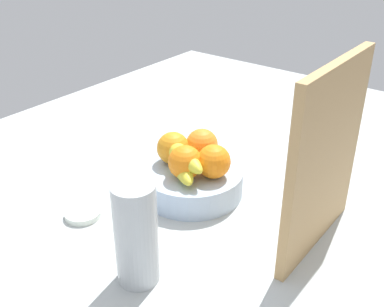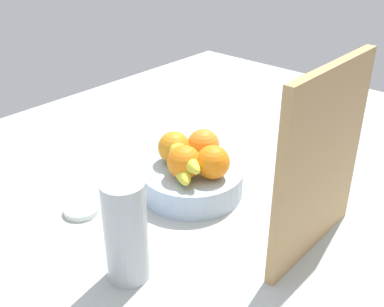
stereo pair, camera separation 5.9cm
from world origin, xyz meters
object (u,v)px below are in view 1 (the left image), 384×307
object	(u,v)px
orange_center	(185,162)
banana_bunch	(181,160)
jar_lid	(83,214)
orange_front_right	(173,148)
cutting_board	(325,159)
thermos_tumbler	(136,234)
orange_back_left	(214,162)
fruit_bowl	(192,181)
orange_front_left	(201,144)

from	to	relation	value
orange_center	banana_bunch	world-z (taller)	orange_center
banana_bunch	jar_lid	distance (cm)	23.57
orange_front_right	banana_bunch	xyz separation A→B (cm)	(2.32, 4.04, -0.57)
orange_front_right	orange_center	world-z (taller)	same
orange_front_right	orange_center	xyz separation A→B (cm)	(3.47, 6.17, 0.00)
orange_center	cutting_board	world-z (taller)	cutting_board
orange_front_right	thermos_tumbler	bearing A→B (deg)	28.29
orange_center	orange_back_left	distance (cm)	6.07
orange_front_right	thermos_tumbler	world-z (taller)	thermos_tumbler
orange_front_right	cutting_board	size ratio (longest dim) A/B	0.20
orange_center	thermos_tumbler	xyz separation A→B (cm)	(24.01, 8.62, -0.11)
fruit_bowl	thermos_tumbler	distance (cm)	29.82
orange_front_left	cutting_board	bearing A→B (deg)	81.73
fruit_bowl	orange_front_left	size ratio (longest dim) A/B	3.10
orange_front_right	jar_lid	world-z (taller)	orange_front_right
orange_back_left	banana_bunch	xyz separation A→B (cm)	(2.79, -6.75, -0.57)
fruit_bowl	jar_lid	size ratio (longest dim) A/B	3.03
jar_lid	orange_center	bearing A→B (deg)	143.23
orange_front_right	thermos_tumbler	xyz separation A→B (cm)	(27.47, 14.79, -0.11)
orange_front_right	banana_bunch	size ratio (longest dim) A/B	0.43
banana_bunch	cutting_board	world-z (taller)	cutting_board
orange_back_left	thermos_tumbler	bearing A→B (deg)	8.14
orange_center	orange_back_left	size ratio (longest dim) A/B	1.00
banana_bunch	cutting_board	xyz separation A→B (cm)	(-3.14, 30.49, 8.92)
fruit_bowl	orange_front_left	distance (cm)	8.59
fruit_bowl	orange_back_left	world-z (taller)	orange_back_left
cutting_board	jar_lid	distance (cm)	50.26
banana_bunch	fruit_bowl	bearing A→B (deg)	151.60
cutting_board	fruit_bowl	bearing A→B (deg)	-88.66
thermos_tumbler	jar_lid	xyz separation A→B (cm)	(-6.19, -21.93, -8.88)
fruit_bowl	cutting_board	xyz separation A→B (cm)	(-0.78, 29.21, 15.01)
orange_front_left	orange_center	world-z (taller)	same
banana_bunch	orange_center	bearing A→B (deg)	61.69
fruit_bowl	orange_back_left	xyz separation A→B (cm)	(-0.43, 5.47, 6.65)
orange_front_left	jar_lid	xyz separation A→B (cm)	(26.56, -11.03, -9.00)
orange_front_left	banana_bunch	size ratio (longest dim) A/B	0.43
orange_center	banana_bunch	distance (cm)	2.48
orange_center	cutting_board	size ratio (longest dim) A/B	0.20
orange_back_left	banana_bunch	size ratio (longest dim) A/B	0.43
fruit_bowl	thermos_tumbler	size ratio (longest dim) A/B	1.19
orange_back_left	orange_front_left	bearing A→B (deg)	-124.82
fruit_bowl	cutting_board	world-z (taller)	cutting_board
fruit_bowl	jar_lid	bearing A→B (deg)	-30.30
fruit_bowl	jar_lid	distance (cm)	24.81
orange_front_right	orange_back_left	world-z (taller)	same
fruit_bowl	thermos_tumbler	world-z (taller)	thermos_tumbler
banana_bunch	jar_lid	size ratio (longest dim) A/B	2.30
cutting_board	thermos_tumbler	xyz separation A→B (cm)	(28.29, -19.74, -8.47)
jar_lid	cutting_board	bearing A→B (deg)	117.94
orange_center	orange_back_left	bearing A→B (deg)	130.43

